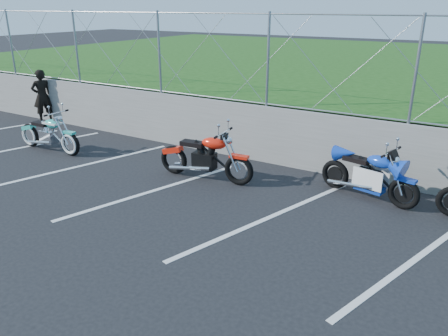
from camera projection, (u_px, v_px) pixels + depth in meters
The scene contains 9 objects.
ground at pixel (130, 206), 7.91m from camera, with size 90.00×90.00×0.00m, color black.
retaining_wall at pixel (228, 128), 10.49m from camera, with size 30.00×0.22×1.30m, color slate.
grass_field at pixel (348, 75), 18.50m from camera, with size 30.00×20.00×1.30m, color #1A4512.
chain_link_fence at pixel (228, 58), 9.91m from camera, with size 28.00×0.03×2.00m.
parking_lines at pixel (215, 201), 8.13m from camera, with size 18.29×4.31×0.01m.
cruiser_turquoise at pixel (50, 135), 10.75m from camera, with size 2.07×0.65×1.03m.
naked_orange at pixel (206, 159), 8.98m from camera, with size 2.14×0.73×1.07m.
sportbike_blue at pixel (370, 177), 8.09m from camera, with size 1.92×0.69×1.01m.
person_standing at pixel (42, 96), 13.30m from camera, with size 0.59×0.39×1.62m, color black.
Camera 1 is at (5.18, -5.24, 3.43)m, focal length 35.00 mm.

